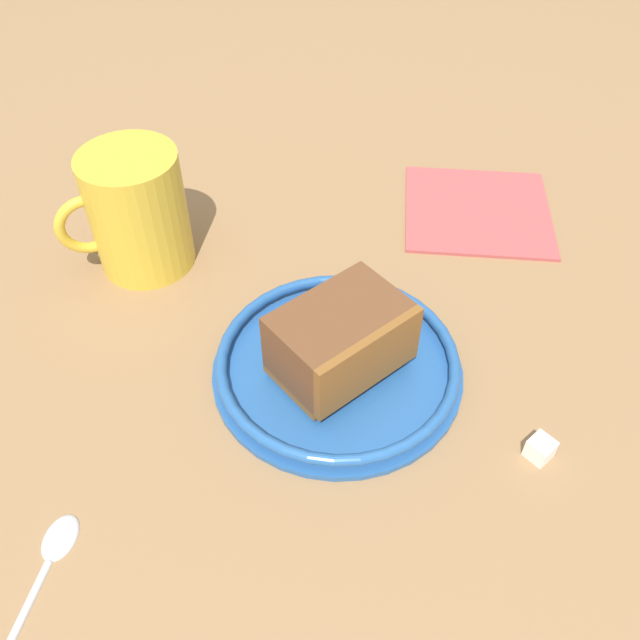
{
  "coord_description": "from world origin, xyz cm",
  "views": [
    {
      "loc": [
        -3.15,
        33.82,
        37.64
      ],
      "look_at": [
        -1.63,
        0.73,
        3.0
      ],
      "focal_mm": 37.7,
      "sensor_mm": 36.0,
      "label": 1
    }
  ],
  "objects_px": {
    "small_plate": "(337,364)",
    "folded_napkin": "(478,209)",
    "teaspoon": "(39,576)",
    "sugar_cube": "(540,449)",
    "tea_mug": "(136,211)",
    "cake_slice": "(341,340)"
  },
  "relations": [
    {
      "from": "small_plate",
      "to": "folded_napkin",
      "type": "xyz_separation_m",
      "value": [
        -0.12,
        -0.19,
        -0.01
      ]
    },
    {
      "from": "teaspoon",
      "to": "sugar_cube",
      "type": "relative_size",
      "value": 9.16
    },
    {
      "from": "teaspoon",
      "to": "folded_napkin",
      "type": "distance_m",
      "value": 0.46
    },
    {
      "from": "sugar_cube",
      "to": "folded_napkin",
      "type": "bearing_deg",
      "value": -87.98
    },
    {
      "from": "tea_mug",
      "to": "sugar_cube",
      "type": "relative_size",
      "value": 6.67
    },
    {
      "from": "small_plate",
      "to": "sugar_cube",
      "type": "distance_m",
      "value": 0.15
    },
    {
      "from": "teaspoon",
      "to": "folded_napkin",
      "type": "bearing_deg",
      "value": -129.02
    },
    {
      "from": "sugar_cube",
      "to": "cake_slice",
      "type": "bearing_deg",
      "value": -25.5
    },
    {
      "from": "cake_slice",
      "to": "sugar_cube",
      "type": "height_order",
      "value": "cake_slice"
    },
    {
      "from": "small_plate",
      "to": "cake_slice",
      "type": "distance_m",
      "value": 0.03
    },
    {
      "from": "folded_napkin",
      "to": "sugar_cube",
      "type": "xyz_separation_m",
      "value": [
        -0.01,
        0.26,
        0.0
      ]
    },
    {
      "from": "cake_slice",
      "to": "teaspoon",
      "type": "height_order",
      "value": "cake_slice"
    },
    {
      "from": "cake_slice",
      "to": "sugar_cube",
      "type": "xyz_separation_m",
      "value": [
        -0.13,
        0.06,
        -0.03
      ]
    },
    {
      "from": "tea_mug",
      "to": "small_plate",
      "type": "bearing_deg",
      "value": 144.92
    },
    {
      "from": "tea_mug",
      "to": "cake_slice",
      "type": "bearing_deg",
      "value": 144.75
    },
    {
      "from": "sugar_cube",
      "to": "tea_mug",
      "type": "bearing_deg",
      "value": -31.2
    },
    {
      "from": "small_plate",
      "to": "sugar_cube",
      "type": "xyz_separation_m",
      "value": [
        -0.13,
        0.06,
        -0.0
      ]
    },
    {
      "from": "small_plate",
      "to": "tea_mug",
      "type": "relative_size",
      "value": 1.79
    },
    {
      "from": "small_plate",
      "to": "teaspoon",
      "type": "distance_m",
      "value": 0.23
    },
    {
      "from": "tea_mug",
      "to": "teaspoon",
      "type": "bearing_deg",
      "value": 90.09
    },
    {
      "from": "tea_mug",
      "to": "teaspoon",
      "type": "distance_m",
      "value": 0.28
    },
    {
      "from": "tea_mug",
      "to": "sugar_cube",
      "type": "xyz_separation_m",
      "value": [
        -0.3,
        0.18,
        -0.04
      ]
    }
  ]
}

